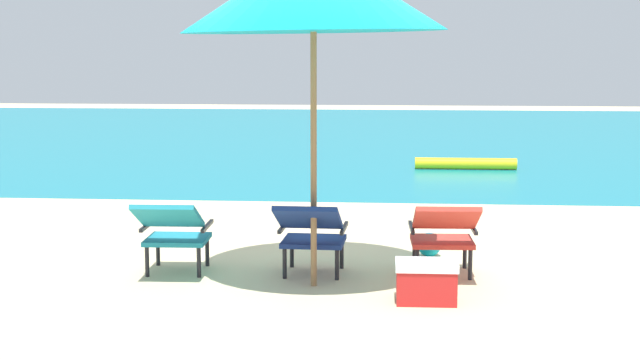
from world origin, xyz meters
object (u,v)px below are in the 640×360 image
object	(u,v)px
lounge_chair_left	(173,229)
lounge_chair_center	(311,231)
beach_ball	(429,245)
cooler_box	(426,281)
lounge_chair_right	(444,231)
swim_buoy	(466,164)

from	to	relation	value
lounge_chair_left	lounge_chair_center	world-z (taller)	same
beach_ball	cooler_box	xyz separation A→B (m)	(-0.07, -1.61, 0.05)
lounge_chair_left	beach_ball	bearing A→B (deg)	23.48
lounge_chair_center	lounge_chair_right	world-z (taller)	same
lounge_chair_center	cooler_box	size ratio (longest dim) A/B	1.87
lounge_chair_left	lounge_chair_right	world-z (taller)	same
swim_buoy	lounge_chair_left	size ratio (longest dim) A/B	1.79
swim_buoy	lounge_chair_left	distance (m)	7.93
lounge_chair_right	beach_ball	world-z (taller)	lounge_chair_right
swim_buoy	cooler_box	world-z (taller)	cooler_box
lounge_chair_left	lounge_chair_center	bearing A→B (deg)	0.99
swim_buoy	lounge_chair_left	xyz separation A→B (m)	(-2.94, -7.36, 0.31)
lounge_chair_right	beach_ball	distance (m)	0.90
swim_buoy	beach_ball	world-z (taller)	beach_ball
lounge_chair_left	lounge_chair_right	bearing A→B (deg)	2.54
swim_buoy	lounge_chair_left	bearing A→B (deg)	-111.76
lounge_chair_left	beach_ball	size ratio (longest dim) A/B	4.01
lounge_chair_center	swim_buoy	bearing A→B (deg)	76.43
lounge_chair_left	beach_ball	xyz separation A→B (m)	(2.18, 0.95, -0.29)
lounge_chair_left	cooler_box	distance (m)	2.22
cooler_box	lounge_chair_right	bearing A→B (deg)	78.07
swim_buoy	lounge_chair_right	world-z (taller)	lounge_chair_right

